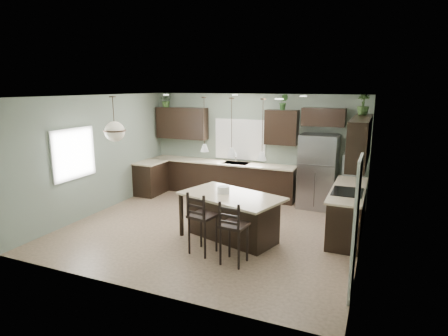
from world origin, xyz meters
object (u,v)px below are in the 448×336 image
bar_stool_center (203,223)px  plant_back_left (166,100)px  refrigerator (318,171)px  kitchen_island (231,217)px  bar_stool_right (234,232)px  serving_dish (223,190)px

bar_stool_center → plant_back_left: (-2.99, 3.76, 2.01)m
refrigerator → bar_stool_center: size_ratio=1.58×
kitchen_island → bar_stool_center: (-0.25, -0.77, 0.12)m
bar_stool_center → bar_stool_right: bearing=-3.2°
refrigerator → bar_stool_center: 3.82m
bar_stool_right → serving_dish: bearing=126.5°
refrigerator → serving_dish: bearing=-117.7°
bar_stool_center → bar_stool_right: size_ratio=1.03×
refrigerator → bar_stool_center: bearing=-112.6°
serving_dish → bar_stool_right: bearing=-58.1°
refrigerator → kitchen_island: (-1.22, -2.74, -0.46)m
refrigerator → bar_stool_right: (-0.79, -3.68, -0.35)m
serving_dish → plant_back_left: (-3.05, 2.93, 1.60)m
kitchen_island → serving_dish: bearing=180.0°
refrigerator → serving_dish: size_ratio=7.71×
kitchen_island → serving_dish: (-0.19, 0.06, 0.53)m
bar_stool_right → plant_back_left: (-3.66, 3.92, 2.03)m
bar_stool_center → kitchen_island: bearing=82.8°
serving_dish → bar_stool_center: bearing=-93.9°
bar_stool_center → bar_stool_right: bar_stool_center is taller
plant_back_left → bar_stool_center: bearing=-51.5°
kitchen_island → refrigerator: bearing=83.4°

